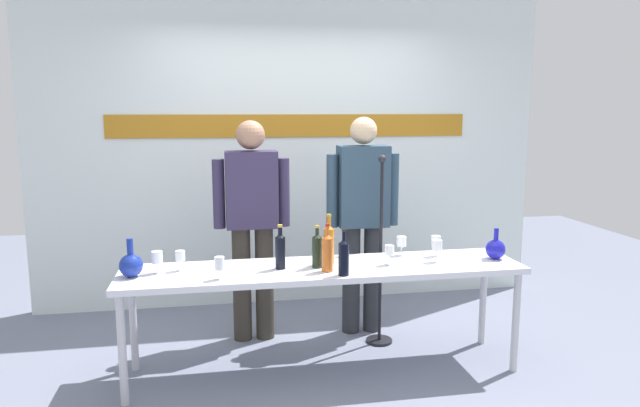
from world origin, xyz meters
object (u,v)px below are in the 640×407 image
object	(u,v)px
wine_glass_right_2	(389,251)
wine_bottle_4	(317,249)
wine_bottle_0	(328,251)
wine_bottle_2	(344,256)
presenter_right	(363,212)
wine_bottle_1	(329,243)
wine_glass_right_0	(401,242)
microphone_stand	(380,282)
display_table	(324,275)
wine_bottle_3	(280,250)
presenter_left	(252,217)
wine_glass_right_3	(437,246)
wine_glass_left_1	(157,258)
decanter_blue_left	(131,265)
wine_glass_left_2	(180,256)
wine_glass_left_0	(219,264)
wine_glass_right_1	(436,242)
decanter_blue_right	(495,249)

from	to	relation	value
wine_glass_right_2	wine_bottle_4	bearing A→B (deg)	177.29
wine_bottle_0	wine_bottle_2	bearing A→B (deg)	-53.22
presenter_right	wine_bottle_1	world-z (taller)	presenter_right
wine_bottle_4	wine_glass_right_0	world-z (taller)	wine_bottle_4
microphone_stand	wine_bottle_1	bearing A→B (deg)	-144.71
display_table	wine_bottle_3	world-z (taller)	wine_bottle_3
presenter_left	wine_bottle_3	xyz separation A→B (m)	(0.14, -0.65, -0.10)
wine_bottle_3	wine_glass_right_3	distance (m)	1.08
wine_bottle_2	wine_bottle_3	size ratio (longest dim) A/B	1.01
wine_bottle_0	microphone_stand	bearing A→B (deg)	45.49
display_table	wine_glass_left_1	bearing A→B (deg)	178.10
decanter_blue_left	wine_bottle_2	xyz separation A→B (m)	(1.31, -0.20, 0.04)
wine_glass_right_0	wine_glass_right_3	world-z (taller)	wine_glass_right_3
display_table	wine_glass_right_3	xyz separation A→B (m)	(0.78, -0.02, 0.17)
wine_bottle_1	wine_glass_left_1	bearing A→B (deg)	-177.90
decanter_blue_left	wine_glass_left_2	bearing A→B (deg)	16.79
wine_bottle_3	wine_bottle_2	bearing A→B (deg)	-30.79
presenter_right	wine_bottle_2	xyz separation A→B (m)	(-0.35, -0.88, -0.12)
presenter_right	wine_glass_left_2	distance (m)	1.49
wine_bottle_4	wine_glass_left_2	world-z (taller)	wine_bottle_4
wine_glass_left_2	wine_glass_right_3	world-z (taller)	wine_glass_right_3
decanter_blue_left	wine_glass_left_0	size ratio (longest dim) A/B	1.71
wine_bottle_2	wine_glass_right_3	size ratio (longest dim) A/B	1.95
microphone_stand	wine_glass_right_0	bearing A→B (deg)	-66.00
wine_bottle_2	wine_glass_left_1	bearing A→B (deg)	167.50
wine_glass_right_1	wine_bottle_0	bearing A→B (deg)	-163.87
presenter_left	wine_glass_left_2	bearing A→B (deg)	-130.67
decanter_blue_left	wine_glass_right_2	xyz separation A→B (m)	(1.67, -0.01, 0.02)
display_table	wine_glass_left_1	world-z (taller)	wine_glass_left_1
wine_glass_left_0	wine_glass_right_1	world-z (taller)	wine_glass_right_1
microphone_stand	wine_bottle_3	bearing A→B (deg)	-153.37
microphone_stand	presenter_right	bearing A→B (deg)	107.43
presenter_right	wine_glass_left_1	size ratio (longest dim) A/B	11.91
wine_bottle_0	wine_bottle_1	world-z (taller)	wine_bottle_1
wine_glass_right_2	wine_glass_right_1	bearing A→B (deg)	22.29
wine_bottle_3	wine_glass_left_2	world-z (taller)	wine_bottle_3
wine_bottle_4	wine_glass_left_0	world-z (taller)	wine_bottle_4
decanter_blue_right	wine_bottle_4	size ratio (longest dim) A/B	0.77
wine_bottle_0	wine_bottle_4	distance (m)	0.11
presenter_left	wine_glass_left_1	distance (m)	0.90
wine_bottle_0	wine_glass_right_2	xyz separation A→B (m)	(0.44, 0.08, -0.03)
wine_glass_right_3	wine_glass_right_0	bearing A→B (deg)	130.55
display_table	decanter_blue_left	distance (m)	1.24
display_table	wine_glass_left_2	xyz separation A→B (m)	(-0.93, 0.07, 0.15)
decanter_blue_right	wine_glass_left_0	bearing A→B (deg)	-175.38
wine_glass_right_3	microphone_stand	distance (m)	0.62
wine_bottle_0	wine_bottle_4	world-z (taller)	wine_bottle_0
display_table	decanter_blue_right	distance (m)	1.22
presenter_right	wine_glass_right_2	distance (m)	0.70
wine_glass_left_0	wine_glass_left_2	xyz separation A→B (m)	(-0.25, 0.24, -0.00)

